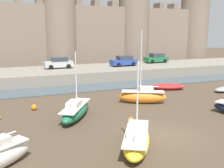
{
  "coord_description": "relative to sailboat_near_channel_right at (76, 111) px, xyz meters",
  "views": [
    {
      "loc": [
        -9.13,
        -13.77,
        6.57
      ],
      "look_at": [
        -1.37,
        5.51,
        2.5
      ],
      "focal_mm": 42.0,
      "sensor_mm": 36.0,
      "label": 1
    }
  ],
  "objects": [
    {
      "name": "castle",
      "position": [
        4.44,
        28.52,
        6.59
      ],
      "size": [
        65.72,
        6.71,
        19.0
      ],
      "color": "#7A6B5B",
      "rests_on": "ground"
    },
    {
      "name": "car_quay_east",
      "position": [
        2.31,
        19.05,
        1.63
      ],
      "size": [
        4.16,
        2.0,
        1.62
      ],
      "color": "#B2B5B7",
      "rests_on": "quay_road"
    },
    {
      "name": "mooring_buoy_mid_mud",
      "position": [
        -2.81,
        3.5,
        -0.36
      ],
      "size": [
        0.5,
        0.5,
        0.5
      ],
      "primitive_type": "sphere",
      "color": "orange",
      "rests_on": "ground"
    },
    {
      "name": "ground_plane",
      "position": [
        4.44,
        -5.46,
        -0.61
      ],
      "size": [
        160.0,
        160.0,
        0.0
      ],
      "primitive_type": "plane",
      "color": "#4C3D2D"
    },
    {
      "name": "quay_road",
      "position": [
        4.44,
        17.83,
        0.12
      ],
      "size": [
        71.01,
        10.0,
        1.47
      ],
      "primitive_type": "cube",
      "color": "gray",
      "rests_on": "ground"
    },
    {
      "name": "sailboat_midflat_centre",
      "position": [
        1.85,
        -6.69,
        -0.02
      ],
      "size": [
        3.83,
        5.07,
        5.07
      ],
      "color": "yellow",
      "rests_on": "ground"
    },
    {
      "name": "water_channel",
      "position": [
        4.44,
        10.58,
        -0.56
      ],
      "size": [
        80.0,
        4.5,
        0.1
      ],
      "primitive_type": "cube",
      "color": "#3D4C56",
      "rests_on": "ground"
    },
    {
      "name": "rowboat_foreground_centre",
      "position": [
        12.7,
        6.24,
        -0.24
      ],
      "size": [
        4.15,
        2.73,
        0.71
      ],
      "color": "red",
      "rests_on": "ground"
    },
    {
      "name": "sailboat_foreground_right",
      "position": [
        7.01,
        2.01,
        0.08
      ],
      "size": [
        4.55,
        3.09,
        6.85
      ],
      "color": "orange",
      "rests_on": "ground"
    },
    {
      "name": "car_quay_centre_west",
      "position": [
        12.27,
        17.96,
        1.63
      ],
      "size": [
        4.16,
        2.0,
        1.62
      ],
      "color": "#263F99",
      "rests_on": "quay_road"
    },
    {
      "name": "mooring_buoy_near_channel",
      "position": [
        3.58,
        -2.45,
        -0.41
      ],
      "size": [
        0.4,
        0.4,
        0.4
      ],
      "primitive_type": "sphere",
      "color": "orange",
      "rests_on": "ground"
    },
    {
      "name": "car_quay_west",
      "position": [
        19.41,
        20.04,
        1.63
      ],
      "size": [
        4.16,
        2.0,
        1.62
      ],
      "color": "#1E6638",
      "rests_on": "quay_road"
    },
    {
      "name": "sailboat_near_channel_right",
      "position": [
        0.0,
        0.0,
        0.0
      ],
      "size": [
        3.89,
        5.17,
        5.19
      ],
      "color": "#1E6B47",
      "rests_on": "ground"
    }
  ]
}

